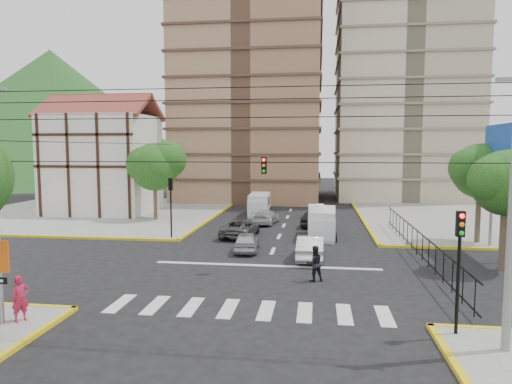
% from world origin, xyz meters
% --- Properties ---
extents(ground, '(160.00, 160.00, 0.00)m').
position_xyz_m(ground, '(0.00, 0.00, 0.00)').
color(ground, black).
rests_on(ground, ground).
extents(sidewalk_nw, '(26.00, 26.00, 0.15)m').
position_xyz_m(sidewalk_nw, '(-20.00, 20.00, 0.07)').
color(sidewalk_nw, gray).
rests_on(sidewalk_nw, ground).
extents(sidewalk_ne, '(26.00, 26.00, 0.15)m').
position_xyz_m(sidewalk_ne, '(20.00, 20.00, 0.07)').
color(sidewalk_ne, gray).
rests_on(sidewalk_ne, ground).
extents(crosswalk_stripes, '(12.00, 2.40, 0.01)m').
position_xyz_m(crosswalk_stripes, '(0.00, -6.00, 0.01)').
color(crosswalk_stripes, silver).
rests_on(crosswalk_stripes, ground).
extents(stop_line, '(13.00, 0.40, 0.01)m').
position_xyz_m(stop_line, '(0.00, 1.20, 0.01)').
color(stop_line, silver).
rests_on(stop_line, ground).
extents(tower_tan, '(18.00, 16.00, 48.00)m').
position_xyz_m(tower_tan, '(-6.00, 36.00, 24.00)').
color(tower_tan, '#94674A').
rests_on(tower_tan, ground).
extents(tower_beige, '(17.00, 16.00, 48.00)m').
position_xyz_m(tower_beige, '(14.00, 40.00, 24.00)').
color(tower_beige, tan).
rests_on(tower_beige, ground).
extents(tudor_building, '(10.80, 8.05, 12.23)m').
position_xyz_m(tudor_building, '(-19.00, 20.00, 5.25)').
color(tudor_building, silver).
rests_on(tudor_building, ground).
extents(distant_hill, '(70.00, 70.00, 28.00)m').
position_xyz_m(distant_hill, '(-55.00, 70.00, 14.00)').
color(distant_hill, '#20521B').
rests_on(distant_hill, ground).
extents(park_fence, '(0.10, 22.50, 1.66)m').
position_xyz_m(park_fence, '(9.00, 4.50, 0.00)').
color(park_fence, black).
rests_on(park_fence, ground).
extents(billboard, '(0.36, 6.20, 8.10)m').
position_xyz_m(billboard, '(14.45, 6.00, 6.00)').
color(billboard, slate).
rests_on(billboard, ground).
extents(tree_park_a, '(4.41, 3.60, 6.83)m').
position_xyz_m(tree_park_a, '(13.08, 2.01, 5.01)').
color(tree_park_a, '#473828').
rests_on(tree_park_a, ground).
extents(tree_park_c, '(4.65, 3.80, 7.25)m').
position_xyz_m(tree_park_c, '(14.09, 9.01, 5.34)').
color(tree_park_c, '#473828').
rests_on(tree_park_c, ground).
extents(tree_tudor, '(5.39, 4.40, 7.43)m').
position_xyz_m(tree_tudor, '(-11.90, 16.01, 5.22)').
color(tree_tudor, '#473828').
rests_on(tree_tudor, ground).
extents(traffic_light_se, '(0.28, 0.22, 4.40)m').
position_xyz_m(traffic_light_se, '(7.80, -7.80, 3.11)').
color(traffic_light_se, black).
rests_on(traffic_light_se, ground).
extents(traffic_light_nw, '(0.28, 0.22, 4.40)m').
position_xyz_m(traffic_light_nw, '(-7.80, 7.80, 3.11)').
color(traffic_light_nw, black).
rests_on(traffic_light_nw, ground).
extents(traffic_light_hanging, '(18.00, 9.12, 0.92)m').
position_xyz_m(traffic_light_hanging, '(0.00, -2.04, 5.90)').
color(traffic_light_hanging, black).
rests_on(traffic_light_hanging, ground).
extents(van_right_lane, '(2.07, 4.90, 2.18)m').
position_xyz_m(van_right_lane, '(3.27, 9.69, 1.06)').
color(van_right_lane, silver).
rests_on(van_right_lane, ground).
extents(van_left_lane, '(2.06, 4.88, 2.17)m').
position_xyz_m(van_left_lane, '(-2.88, 20.47, 1.05)').
color(van_left_lane, silver).
rests_on(van_left_lane, ground).
extents(car_silver_front_left, '(1.76, 3.86, 1.28)m').
position_xyz_m(car_silver_front_left, '(-1.69, 4.73, 0.64)').
color(car_silver_front_left, '#AFB0B4').
rests_on(car_silver_front_left, ground).
extents(car_white_front_right, '(1.65, 4.50, 1.47)m').
position_xyz_m(car_white_front_right, '(2.49, 3.10, 0.74)').
color(car_white_front_right, white).
rests_on(car_white_front_right, ground).
extents(car_grey_mid_left, '(2.70, 5.12, 1.37)m').
position_xyz_m(car_grey_mid_left, '(-2.93, 9.59, 0.69)').
color(car_grey_mid_left, '#565A5E').
rests_on(car_grey_mid_left, ground).
extents(car_silver_rear_left, '(2.37, 4.57, 1.27)m').
position_xyz_m(car_silver_rear_left, '(-1.66, 15.70, 0.63)').
color(car_silver_rear_left, silver).
rests_on(car_silver_rear_left, ground).
extents(car_darkgrey_mid_right, '(2.25, 4.35, 1.42)m').
position_xyz_m(car_darkgrey_mid_right, '(2.49, 14.91, 0.71)').
color(car_darkgrey_mid_right, '#232325').
rests_on(car_darkgrey_mid_right, ground).
extents(car_white_rear_right, '(1.74, 4.38, 1.42)m').
position_xyz_m(car_white_rear_right, '(2.73, 19.65, 0.71)').
color(car_white_rear_right, silver).
rests_on(car_white_rear_right, ground).
extents(pedestrian_sw_corner, '(0.71, 0.77, 1.77)m').
position_xyz_m(pedestrian_sw_corner, '(-8.30, -8.79, 1.03)').
color(pedestrian_sw_corner, '#AE1A3D').
rests_on(pedestrian_sw_corner, sidewalk_sw).
extents(pedestrian_crosswalk, '(1.07, 0.95, 1.82)m').
position_xyz_m(pedestrian_crosswalk, '(2.75, -1.49, 0.91)').
color(pedestrian_crosswalk, black).
rests_on(pedestrian_crosswalk, ground).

